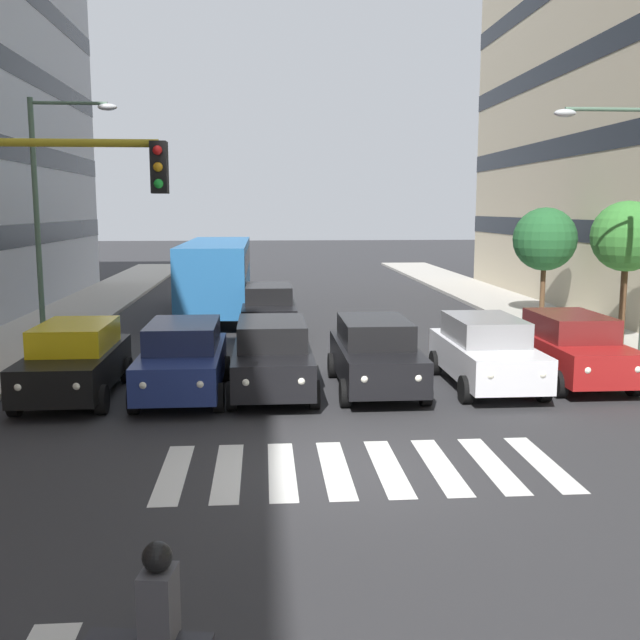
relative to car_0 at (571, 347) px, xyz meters
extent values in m
plane|color=#2D2D30|center=(6.11, 5.80, -0.89)|extent=(180.00, 180.00, 0.00)
cube|color=silver|center=(2.96, 5.80, -0.88)|extent=(0.45, 2.80, 0.01)
cube|color=silver|center=(3.86, 5.80, -0.88)|extent=(0.45, 2.80, 0.01)
cube|color=silver|center=(4.76, 5.80, -0.88)|extent=(0.45, 2.80, 0.01)
cube|color=silver|center=(5.66, 5.80, -0.88)|extent=(0.45, 2.80, 0.01)
cube|color=silver|center=(6.56, 5.80, -0.88)|extent=(0.45, 2.80, 0.01)
cube|color=silver|center=(7.46, 5.80, -0.88)|extent=(0.45, 2.80, 0.01)
cube|color=silver|center=(8.36, 5.80, -0.88)|extent=(0.45, 2.80, 0.01)
cube|color=silver|center=(9.26, 5.80, -0.88)|extent=(0.45, 2.80, 0.01)
cube|color=maroon|center=(0.00, 0.05, -0.17)|extent=(1.80, 4.40, 0.80)
cube|color=maroon|center=(0.00, -0.15, 0.53)|extent=(1.58, 2.46, 0.60)
cylinder|color=black|center=(-0.90, 1.50, -0.57)|extent=(0.22, 0.64, 0.64)
cylinder|color=black|center=(0.90, 1.50, -0.57)|extent=(0.22, 0.64, 0.64)
cylinder|color=black|center=(-0.90, -1.40, -0.57)|extent=(0.22, 0.64, 0.64)
cylinder|color=black|center=(0.90, -1.40, -0.57)|extent=(0.22, 0.64, 0.64)
sphere|color=white|center=(-0.58, 2.20, -0.09)|extent=(0.18, 0.18, 0.18)
sphere|color=white|center=(0.58, 2.20, -0.09)|extent=(0.18, 0.18, 0.18)
cube|color=silver|center=(2.32, 0.40, -0.17)|extent=(1.80, 4.40, 0.80)
cube|color=gray|center=(2.32, 0.20, 0.53)|extent=(1.58, 2.46, 0.60)
cylinder|color=black|center=(1.42, 1.86, -0.57)|extent=(0.22, 0.64, 0.64)
cylinder|color=black|center=(3.22, 1.86, -0.57)|extent=(0.22, 0.64, 0.64)
cylinder|color=black|center=(1.42, -1.05, -0.57)|extent=(0.22, 0.64, 0.64)
cylinder|color=black|center=(3.22, -1.05, -0.57)|extent=(0.22, 0.64, 0.64)
sphere|color=white|center=(1.74, 2.55, -0.09)|extent=(0.18, 0.18, 0.18)
sphere|color=white|center=(2.89, 2.55, -0.09)|extent=(0.18, 0.18, 0.18)
cube|color=black|center=(5.06, 0.50, -0.17)|extent=(1.80, 4.40, 0.80)
cube|color=black|center=(5.06, 0.30, 0.53)|extent=(1.58, 2.46, 0.60)
cylinder|color=black|center=(4.16, 1.96, -0.57)|extent=(0.22, 0.64, 0.64)
cylinder|color=black|center=(5.96, 1.96, -0.57)|extent=(0.22, 0.64, 0.64)
cylinder|color=black|center=(4.16, -0.95, -0.57)|extent=(0.22, 0.64, 0.64)
cylinder|color=black|center=(5.96, -0.95, -0.57)|extent=(0.22, 0.64, 0.64)
sphere|color=white|center=(4.48, 2.65, -0.09)|extent=(0.18, 0.18, 0.18)
sphere|color=white|center=(5.63, 2.65, -0.09)|extent=(0.18, 0.18, 0.18)
cube|color=black|center=(7.54, 0.59, -0.17)|extent=(1.80, 4.40, 0.80)
cube|color=black|center=(7.54, 0.39, 0.53)|extent=(1.58, 2.46, 0.60)
cylinder|color=black|center=(6.64, 2.04, -0.57)|extent=(0.22, 0.64, 0.64)
cylinder|color=black|center=(8.44, 2.04, -0.57)|extent=(0.22, 0.64, 0.64)
cylinder|color=black|center=(6.64, -0.86, -0.57)|extent=(0.22, 0.64, 0.64)
cylinder|color=black|center=(8.44, -0.86, -0.57)|extent=(0.22, 0.64, 0.64)
sphere|color=white|center=(6.96, 2.74, -0.09)|extent=(0.18, 0.18, 0.18)
sphere|color=white|center=(8.12, 2.74, -0.09)|extent=(0.18, 0.18, 0.18)
cube|color=navy|center=(9.62, 0.69, -0.17)|extent=(1.80, 4.40, 0.80)
cube|color=#1D2547|center=(9.62, 0.49, 0.53)|extent=(1.58, 2.46, 0.60)
cylinder|color=black|center=(8.72, 2.14, -0.57)|extent=(0.22, 0.64, 0.64)
cylinder|color=black|center=(10.52, 2.14, -0.57)|extent=(0.22, 0.64, 0.64)
cylinder|color=black|center=(8.72, -0.76, -0.57)|extent=(0.22, 0.64, 0.64)
cylinder|color=black|center=(10.52, -0.76, -0.57)|extent=(0.22, 0.64, 0.64)
sphere|color=white|center=(9.04, 2.84, -0.09)|extent=(0.18, 0.18, 0.18)
sphere|color=white|center=(10.19, 2.84, -0.09)|extent=(0.18, 0.18, 0.18)
cube|color=black|center=(12.09, 0.66, -0.17)|extent=(1.80, 4.40, 0.80)
cube|color=yellow|center=(12.09, 0.46, 0.53)|extent=(1.58, 2.46, 0.60)
cylinder|color=black|center=(11.19, 2.11, -0.57)|extent=(0.22, 0.64, 0.64)
cylinder|color=black|center=(12.99, 2.11, -0.57)|extent=(0.22, 0.64, 0.64)
cylinder|color=black|center=(11.19, -0.79, -0.57)|extent=(0.22, 0.64, 0.64)
cylinder|color=black|center=(12.99, -0.79, -0.57)|extent=(0.22, 0.64, 0.64)
sphere|color=white|center=(11.52, 2.81, -0.09)|extent=(0.18, 0.18, 0.18)
sphere|color=white|center=(12.67, 2.81, -0.09)|extent=(0.18, 0.18, 0.18)
cube|color=black|center=(7.55, -7.65, -0.17)|extent=(1.80, 4.40, 0.80)
cube|color=black|center=(7.55, -7.85, 0.53)|extent=(1.58, 2.46, 0.60)
cylinder|color=black|center=(6.65, -6.20, -0.57)|extent=(0.22, 0.64, 0.64)
cylinder|color=black|center=(8.45, -6.20, -0.57)|extent=(0.22, 0.64, 0.64)
cylinder|color=black|center=(6.65, -9.10, -0.57)|extent=(0.22, 0.64, 0.64)
cylinder|color=black|center=(8.45, -9.10, -0.57)|extent=(0.22, 0.64, 0.64)
sphere|color=white|center=(6.97, -5.50, -0.09)|extent=(0.18, 0.18, 0.18)
sphere|color=white|center=(8.12, -5.50, -0.09)|extent=(0.18, 0.18, 0.18)
cube|color=#286BAD|center=(9.62, -12.81, 0.86)|extent=(2.50, 10.50, 2.50)
cube|color=black|center=(9.62, -12.81, 1.41)|extent=(2.52, 9.87, 0.80)
cylinder|color=black|center=(8.37, -9.14, -0.39)|extent=(0.28, 1.00, 1.00)
cylinder|color=black|center=(10.87, -9.14, -0.39)|extent=(0.28, 1.00, 1.00)
cylinder|color=black|center=(8.37, -15.96, -0.39)|extent=(0.28, 1.00, 1.00)
cylinder|color=black|center=(10.87, -15.96, -0.39)|extent=(0.28, 1.00, 1.00)
cube|color=#4C4C51|center=(8.65, 11.67, 0.11)|extent=(0.33, 0.40, 0.64)
sphere|color=black|center=(8.65, 11.67, 0.55)|extent=(0.26, 0.26, 0.26)
cylinder|color=#AD991E|center=(11.31, 6.35, 4.41)|extent=(4.11, 0.12, 0.12)
cube|color=black|center=(9.25, 6.35, 4.06)|extent=(0.24, 0.28, 0.76)
sphere|color=red|center=(9.25, 6.50, 4.30)|extent=(0.14, 0.14, 0.14)
sphere|color=orange|center=(9.25, 6.50, 4.06)|extent=(0.14, 0.14, 0.14)
sphere|color=green|center=(9.25, 6.50, 3.82)|extent=(0.14, 0.14, 0.14)
cylinder|color=#4C6B56|center=(-0.96, -0.56, 5.90)|extent=(2.37, 0.10, 0.10)
ellipsoid|color=#B7BCC1|center=(0.22, -0.56, 5.80)|extent=(0.56, 0.28, 0.20)
cylinder|color=#4C6B56|center=(14.36, -4.74, 2.95)|extent=(0.16, 0.16, 7.37)
cylinder|color=#4C6B56|center=(13.27, -4.74, 6.48)|extent=(2.18, 0.10, 0.10)
ellipsoid|color=#B7BCC1|center=(12.18, -4.74, 6.38)|extent=(0.56, 0.28, 0.20)
cylinder|color=#513823|center=(-3.36, -4.06, 0.62)|extent=(0.20, 0.20, 2.72)
sphere|color=#387F33|center=(-3.36, -4.06, 2.63)|extent=(2.16, 2.16, 2.16)
cylinder|color=#513823|center=(-3.34, -10.50, 0.40)|extent=(0.20, 0.20, 2.27)
sphere|color=#235B2D|center=(-3.34, -10.50, 2.28)|extent=(2.48, 2.48, 2.48)
camera|label=1|loc=(7.73, 17.54, 3.46)|focal=40.99mm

